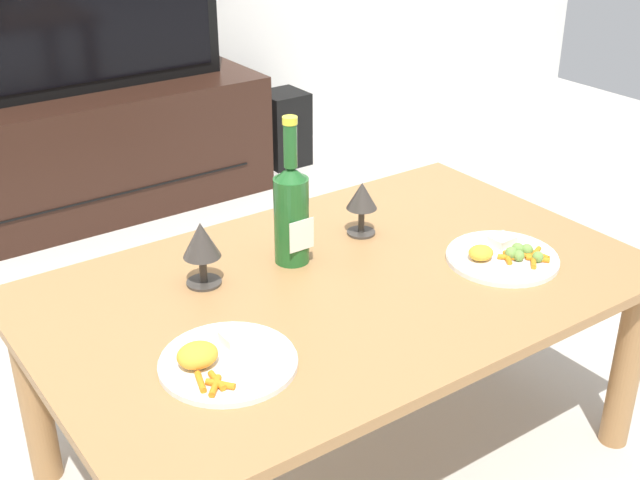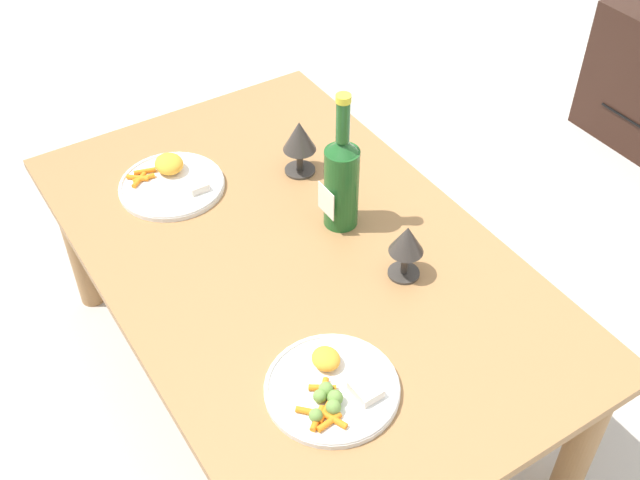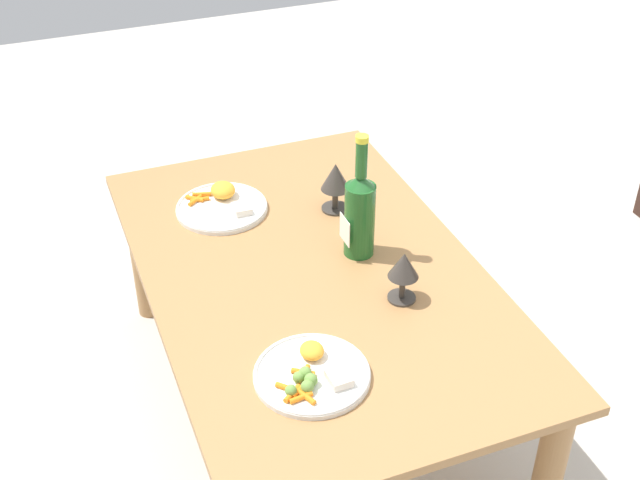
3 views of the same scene
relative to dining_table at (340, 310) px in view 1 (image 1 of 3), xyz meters
The scene contains 10 objects.
ground_plane 0.42m from the dining_table, ahead, with size 6.40×6.40×0.00m, color #B7B2A8.
dining_table is the anchor object (origin of this frame).
tv_stand 1.77m from the dining_table, 85.79° to the left, with size 1.31×0.45×0.49m.
tv_screen 1.79m from the dining_table, 85.78° to the left, with size 1.06×0.05×0.57m.
floor_speaker 2.04m from the dining_table, 60.79° to the left, with size 0.19×0.19×0.34m, color black.
wine_bottle 0.25m from the dining_table, 103.31° to the left, with size 0.08×0.08×0.35m.
goblet_left 0.35m from the dining_table, 146.95° to the left, with size 0.08×0.08×0.15m.
goblet_right 0.30m from the dining_table, 41.63° to the left, with size 0.08×0.08×0.14m.
dinner_plate_left 0.40m from the dining_table, 159.81° to the right, with size 0.26×0.26×0.05m.
dinner_plate_right 0.40m from the dining_table, 21.02° to the right, with size 0.26×0.26×0.04m.
Camera 1 is at (-0.95, -1.28, 1.39)m, focal length 46.39 mm.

